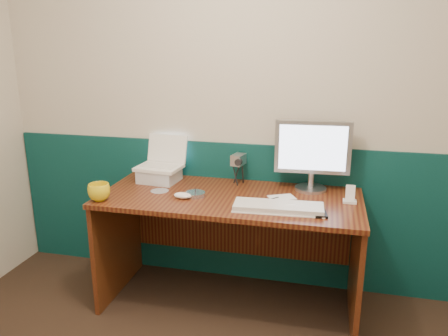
% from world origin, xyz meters
% --- Properties ---
extents(back_wall, '(3.50, 0.04, 2.50)m').
position_xyz_m(back_wall, '(0.00, 1.75, 1.25)').
color(back_wall, beige).
rests_on(back_wall, ground).
extents(wainscot, '(3.48, 0.02, 1.00)m').
position_xyz_m(wainscot, '(0.00, 1.74, 0.50)').
color(wainscot, '#073431').
rests_on(wainscot, ground).
extents(desk, '(1.60, 0.70, 0.75)m').
position_xyz_m(desk, '(-0.05, 1.38, 0.38)').
color(desk, '#3B120A').
rests_on(desk, ground).
extents(laptop_riser, '(0.27, 0.23, 0.09)m').
position_xyz_m(laptop_riser, '(-0.58, 1.56, 0.79)').
color(laptop_riser, silver).
rests_on(laptop_riser, desk).
extents(laptop, '(0.31, 0.25, 0.24)m').
position_xyz_m(laptop, '(-0.58, 1.56, 0.96)').
color(laptop, white).
rests_on(laptop, laptop_riser).
extents(monitor, '(0.47, 0.16, 0.47)m').
position_xyz_m(monitor, '(0.43, 1.61, 0.98)').
color(monitor, '#B2B2B7').
rests_on(monitor, desk).
extents(keyboard, '(0.51, 0.20, 0.03)m').
position_xyz_m(keyboard, '(0.27, 1.21, 0.76)').
color(keyboard, silver).
rests_on(keyboard, desk).
extents(mouse_right, '(0.12, 0.08, 0.04)m').
position_xyz_m(mouse_right, '(0.34, 1.22, 0.77)').
color(mouse_right, white).
rests_on(mouse_right, desk).
extents(mouse_left, '(0.11, 0.07, 0.04)m').
position_xyz_m(mouse_left, '(-0.31, 1.27, 0.77)').
color(mouse_left, white).
rests_on(mouse_left, desk).
extents(mug, '(0.17, 0.17, 0.10)m').
position_xyz_m(mug, '(-0.79, 1.12, 0.80)').
color(mug, yellow).
rests_on(mug, desk).
extents(camcorder, '(0.10, 0.13, 0.18)m').
position_xyz_m(camcorder, '(-0.04, 1.63, 0.84)').
color(camcorder, '#B6B7BB').
rests_on(camcorder, desk).
extents(cd_spindle, '(0.12, 0.12, 0.03)m').
position_xyz_m(cd_spindle, '(-0.25, 1.33, 0.76)').
color(cd_spindle, '#B2B7C2').
rests_on(cd_spindle, desk).
extents(cd_loose_a, '(0.12, 0.12, 0.00)m').
position_xyz_m(cd_loose_a, '(-0.50, 1.37, 0.75)').
color(cd_loose_a, silver).
rests_on(cd_loose_a, desk).
extents(pen, '(0.11, 0.11, 0.01)m').
position_xyz_m(pen, '(0.20, 1.36, 0.75)').
color(pen, black).
rests_on(pen, desk).
extents(papers, '(0.19, 0.16, 0.00)m').
position_xyz_m(papers, '(0.27, 1.42, 0.75)').
color(papers, silver).
rests_on(papers, desk).
extents(dock, '(0.08, 0.06, 0.01)m').
position_xyz_m(dock, '(0.67, 1.43, 0.76)').
color(dock, white).
rests_on(dock, desk).
extents(music_player, '(0.05, 0.03, 0.09)m').
position_xyz_m(music_player, '(0.67, 1.43, 0.81)').
color(music_player, white).
rests_on(music_player, dock).
extents(pda, '(0.09, 0.12, 0.01)m').
position_xyz_m(pda, '(0.50, 1.19, 0.76)').
color(pda, black).
rests_on(pda, desk).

